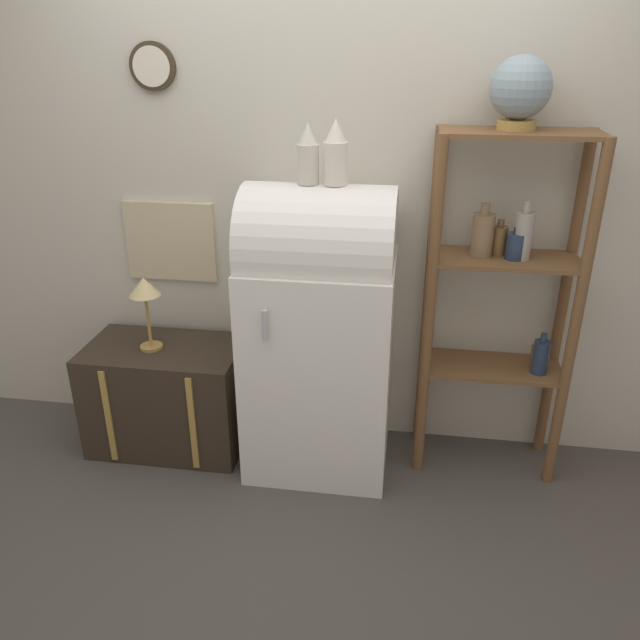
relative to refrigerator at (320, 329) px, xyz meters
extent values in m
plane|color=#4C4742|center=(0.00, -0.27, -0.72)|extent=(12.00, 12.00, 0.00)
cube|color=beige|center=(0.00, 0.31, 0.63)|extent=(7.00, 0.05, 2.70)
cylinder|color=#382D1E|center=(-0.80, 0.27, 1.13)|extent=(0.21, 0.03, 0.21)
cylinder|color=beige|center=(-0.80, 0.25, 1.13)|extent=(0.17, 0.01, 0.17)
cube|color=#C6B793|center=(-0.80, 0.27, 0.31)|extent=(0.46, 0.02, 0.40)
cube|color=white|center=(0.00, 0.00, -0.19)|extent=(0.68, 0.57, 1.06)
cylinder|color=white|center=(0.00, 0.00, 0.41)|extent=(0.66, 0.54, 0.54)
cylinder|color=#B7B7BC|center=(-0.19, -0.30, 0.15)|extent=(0.02, 0.02, 0.14)
cube|color=#33281E|center=(-0.80, 0.02, -0.44)|extent=(0.78, 0.45, 0.56)
cube|color=#AD8942|center=(-1.01, -0.22, -0.44)|extent=(0.03, 0.01, 0.50)
cube|color=#AD8942|center=(-0.58, -0.22, -0.44)|extent=(0.03, 0.01, 0.50)
cylinder|color=brown|center=(0.50, -0.02, 0.09)|extent=(0.05, 0.05, 1.62)
cylinder|color=brown|center=(1.13, -0.02, 0.09)|extent=(0.05, 0.05, 1.62)
cylinder|color=brown|center=(0.50, 0.24, 0.09)|extent=(0.05, 0.05, 1.62)
cylinder|color=brown|center=(1.13, 0.24, 0.09)|extent=(0.05, 0.05, 1.62)
cube|color=brown|center=(0.81, 0.11, -0.19)|extent=(0.66, 0.29, 0.02)
cube|color=brown|center=(0.81, 0.11, 0.35)|extent=(0.66, 0.29, 0.02)
cube|color=brown|center=(0.81, 0.11, 0.89)|extent=(0.66, 0.29, 0.02)
cylinder|color=brown|center=(0.78, 0.14, 0.42)|extent=(0.07, 0.07, 0.13)
cylinder|color=brown|center=(0.78, 0.14, 0.50)|extent=(0.03, 0.03, 0.03)
cylinder|color=#7F6647|center=(0.71, 0.11, 0.45)|extent=(0.10, 0.10, 0.19)
cylinder|color=#7F6647|center=(0.71, 0.11, 0.57)|extent=(0.04, 0.04, 0.05)
cylinder|color=#23334C|center=(0.85, 0.09, 0.42)|extent=(0.09, 0.09, 0.11)
cylinder|color=#23334C|center=(0.85, 0.09, 0.49)|extent=(0.03, 0.03, 0.03)
cylinder|color=#23334C|center=(1.02, 0.06, -0.10)|extent=(0.07, 0.07, 0.16)
cylinder|color=#23334C|center=(1.02, 0.06, 0.00)|extent=(0.03, 0.03, 0.04)
cylinder|color=#9E998E|center=(0.88, 0.10, 0.46)|extent=(0.08, 0.08, 0.21)
cylinder|color=#9E998E|center=(0.88, 0.10, 0.59)|extent=(0.03, 0.03, 0.05)
cylinder|color=brown|center=(1.03, 0.11, -0.13)|extent=(0.08, 0.08, 0.11)
cylinder|color=brown|center=(1.03, 0.11, -0.06)|extent=(0.03, 0.03, 0.03)
cylinder|color=#AD8942|center=(0.79, 0.12, 0.92)|extent=(0.16, 0.16, 0.04)
sphere|color=#7F939E|center=(0.79, 0.12, 1.06)|extent=(0.25, 0.25, 0.25)
cylinder|color=beige|center=(-0.05, 0.01, 0.76)|extent=(0.09, 0.09, 0.16)
cone|color=beige|center=(-0.05, 0.01, 0.88)|extent=(0.08, 0.08, 0.09)
cylinder|color=silver|center=(0.07, 0.01, 0.77)|extent=(0.10, 0.10, 0.18)
cone|color=silver|center=(0.07, 0.01, 0.90)|extent=(0.09, 0.09, 0.09)
cylinder|color=#AD8942|center=(-0.84, 0.00, -0.16)|extent=(0.11, 0.11, 0.02)
cylinder|color=#AD8942|center=(-0.84, 0.00, -0.01)|extent=(0.02, 0.02, 0.27)
cone|color=#DBC184|center=(-0.84, 0.00, 0.17)|extent=(0.15, 0.15, 0.09)
camera|label=1|loc=(0.39, -2.61, 1.24)|focal=35.00mm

